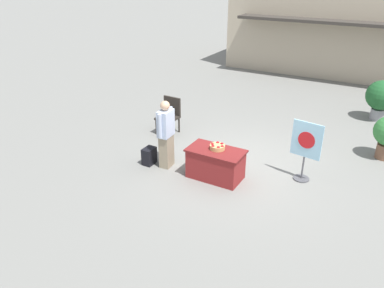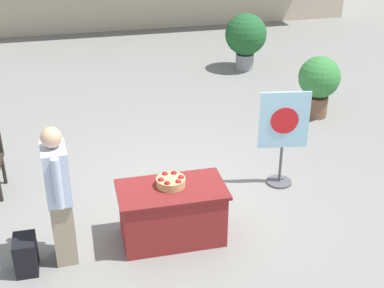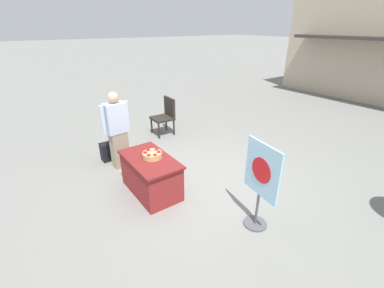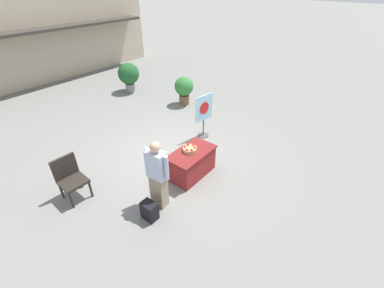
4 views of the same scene
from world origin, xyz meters
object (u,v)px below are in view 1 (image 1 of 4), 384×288
(apple_basket, at_px, (217,147))
(potted_plant_far_left, at_px, (381,97))
(person_visitor, at_px, (166,134))
(poster_board, at_px, (306,148))
(backpack, at_px, (149,156))
(patio_chair, at_px, (170,114))
(display_table, at_px, (216,164))

(apple_basket, xyz_separation_m, potted_plant_far_left, (2.81, 5.70, -0.00))
(apple_basket, bearing_deg, person_visitor, -173.15)
(poster_board, bearing_deg, backpack, -62.77)
(poster_board, distance_m, potted_plant_far_left, 4.97)
(person_visitor, bearing_deg, backpack, -168.30)
(person_visitor, bearing_deg, poster_board, 14.11)
(person_visitor, bearing_deg, patio_chair, 116.56)
(backpack, height_order, patio_chair, patio_chair)
(backpack, xyz_separation_m, potted_plant_far_left, (4.51, 5.98, 0.55))
(apple_basket, bearing_deg, backpack, -170.79)
(display_table, distance_m, poster_board, 2.01)
(poster_board, xyz_separation_m, potted_plant_far_left, (1.07, 4.85, -0.03))
(display_table, relative_size, person_visitor, 0.77)
(potted_plant_far_left, bearing_deg, patio_chair, -141.49)
(person_visitor, xyz_separation_m, poster_board, (3.01, 1.00, -0.05))
(poster_board, bearing_deg, person_visitor, -62.47)
(apple_basket, distance_m, potted_plant_far_left, 6.35)
(poster_board, bearing_deg, patio_chair, -91.53)
(apple_basket, distance_m, patio_chair, 2.84)
(apple_basket, height_order, patio_chair, patio_chair)
(display_table, height_order, apple_basket, apple_basket)
(person_visitor, relative_size, backpack, 3.96)
(apple_basket, xyz_separation_m, backpack, (-1.70, -0.28, -0.55))
(potted_plant_far_left, bearing_deg, person_visitor, -124.87)
(display_table, bearing_deg, poster_board, 27.47)
(poster_board, height_order, potted_plant_far_left, poster_board)
(person_visitor, height_order, poster_board, person_visitor)
(patio_chair, distance_m, potted_plant_far_left, 6.56)
(person_visitor, relative_size, patio_chair, 1.61)
(display_table, height_order, poster_board, poster_board)
(apple_basket, relative_size, poster_board, 0.25)
(poster_board, bearing_deg, display_table, -53.39)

